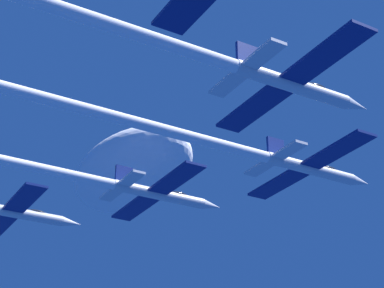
{
  "coord_description": "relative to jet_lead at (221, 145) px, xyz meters",
  "views": [
    {
      "loc": [
        42.48,
        -37.17,
        -24.47
      ],
      "look_at": [
        0.13,
        -12.57,
        0.03
      ],
      "focal_mm": 65.29,
      "sensor_mm": 36.0,
      "label": 1
    }
  ],
  "objects": [
    {
      "name": "jet_lead",
      "position": [
        0.0,
        0.0,
        0.0
      ],
      "size": [
        15.12,
        37.98,
        2.5
      ],
      "color": "silver"
    },
    {
      "name": "jet_left_wing",
      "position": [
        -11.07,
        -8.85,
        -0.3
      ],
      "size": [
        15.12,
        37.72,
        2.5
      ],
      "color": "silver"
    },
    {
      "name": "jet_right_wing",
      "position": [
        10.71,
        -10.29,
        -0.32
      ],
      "size": [
        15.12,
        38.21,
        2.5
      ],
      "color": "silver"
    },
    {
      "name": "cloud_wispy",
      "position": [
        -34.63,
        8.09,
        12.9
      ],
      "size": [
        23.69,
        13.03,
        8.29
      ],
      "primitive_type": "ellipsoid",
      "color": "white"
    }
  ]
}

